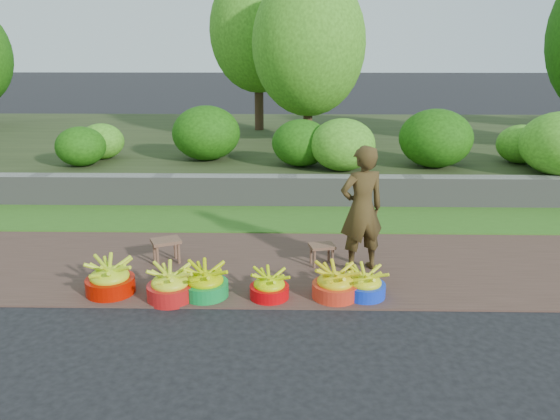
{
  "coord_description": "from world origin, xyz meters",
  "views": [
    {
      "loc": [
        0.06,
        -5.38,
        2.74
      ],
      "look_at": [
        -0.08,
        1.3,
        0.75
      ],
      "focal_mm": 35.0,
      "sensor_mm": 36.0,
      "label": 1
    }
  ],
  "objects_px": {
    "stool_right": "(322,249)",
    "vendor_woman": "(362,209)",
    "basin_f": "(365,285)",
    "basin_d": "(269,287)",
    "basin_a": "(110,279)",
    "basin_e": "(335,284)",
    "basin_b": "(170,285)",
    "stool_left": "(166,244)",
    "basin_c": "(205,283)"
  },
  "relations": [
    {
      "from": "basin_d",
      "to": "basin_f",
      "type": "bearing_deg",
      "value": 3.0
    },
    {
      "from": "basin_a",
      "to": "basin_b",
      "type": "distance_m",
      "value": 0.74
    },
    {
      "from": "basin_b",
      "to": "stool_left",
      "type": "xyz_separation_m",
      "value": [
        -0.28,
        1.07,
        0.1
      ]
    },
    {
      "from": "basin_c",
      "to": "stool_right",
      "type": "relative_size",
      "value": 1.43
    },
    {
      "from": "basin_e",
      "to": "basin_c",
      "type": "bearing_deg",
      "value": 179.8
    },
    {
      "from": "stool_left",
      "to": "stool_right",
      "type": "relative_size",
      "value": 1.23
    },
    {
      "from": "basin_c",
      "to": "vendor_woman",
      "type": "distance_m",
      "value": 2.13
    },
    {
      "from": "basin_d",
      "to": "basin_e",
      "type": "relative_size",
      "value": 0.86
    },
    {
      "from": "basin_a",
      "to": "stool_right",
      "type": "height_order",
      "value": "basin_a"
    },
    {
      "from": "basin_a",
      "to": "stool_left",
      "type": "height_order",
      "value": "basin_a"
    },
    {
      "from": "basin_b",
      "to": "basin_f",
      "type": "xyz_separation_m",
      "value": [
        2.2,
        0.11,
        -0.02
      ]
    },
    {
      "from": "basin_f",
      "to": "stool_left",
      "type": "bearing_deg",
      "value": 158.75
    },
    {
      "from": "basin_c",
      "to": "basin_b",
      "type": "bearing_deg",
      "value": -168.36
    },
    {
      "from": "basin_f",
      "to": "basin_d",
      "type": "bearing_deg",
      "value": -177.0
    },
    {
      "from": "basin_d",
      "to": "stool_left",
      "type": "xyz_separation_m",
      "value": [
        -1.39,
        1.02,
        0.13
      ]
    },
    {
      "from": "basin_d",
      "to": "vendor_woman",
      "type": "distance_m",
      "value": 1.56
    },
    {
      "from": "basin_a",
      "to": "stool_left",
      "type": "relative_size",
      "value": 1.25
    },
    {
      "from": "basin_e",
      "to": "stool_right",
      "type": "relative_size",
      "value": 1.44
    },
    {
      "from": "basin_b",
      "to": "basin_f",
      "type": "height_order",
      "value": "basin_b"
    },
    {
      "from": "basin_e",
      "to": "stool_left",
      "type": "bearing_deg",
      "value": 155.0
    },
    {
      "from": "basin_a",
      "to": "basin_c",
      "type": "bearing_deg",
      "value": -2.88
    },
    {
      "from": "basin_d",
      "to": "vendor_woman",
      "type": "height_order",
      "value": "vendor_woman"
    },
    {
      "from": "basin_a",
      "to": "basin_e",
      "type": "distance_m",
      "value": 2.58
    },
    {
      "from": "stool_left",
      "to": "stool_right",
      "type": "height_order",
      "value": "stool_left"
    },
    {
      "from": "basin_f",
      "to": "stool_left",
      "type": "distance_m",
      "value": 2.66
    },
    {
      "from": "basin_c",
      "to": "stool_right",
      "type": "xyz_separation_m",
      "value": [
        1.37,
        0.96,
        0.07
      ]
    },
    {
      "from": "basin_a",
      "to": "vendor_woman",
      "type": "relative_size",
      "value": 0.35
    },
    {
      "from": "stool_right",
      "to": "vendor_woman",
      "type": "relative_size",
      "value": 0.23
    },
    {
      "from": "basin_d",
      "to": "stool_left",
      "type": "height_order",
      "value": "stool_left"
    },
    {
      "from": "basin_a",
      "to": "stool_right",
      "type": "xyz_separation_m",
      "value": [
        2.48,
        0.9,
        0.05
      ]
    },
    {
      "from": "basin_d",
      "to": "vendor_woman",
      "type": "bearing_deg",
      "value": 37.48
    },
    {
      "from": "stool_right",
      "to": "basin_c",
      "type": "bearing_deg",
      "value": -145.2
    },
    {
      "from": "basin_e",
      "to": "stool_right",
      "type": "xyz_separation_m",
      "value": [
        -0.1,
        0.96,
        0.07
      ]
    },
    {
      "from": "basin_a",
      "to": "basin_f",
      "type": "height_order",
      "value": "basin_a"
    },
    {
      "from": "basin_c",
      "to": "stool_left",
      "type": "relative_size",
      "value": 1.16
    },
    {
      "from": "basin_b",
      "to": "basin_d",
      "type": "xyz_separation_m",
      "value": [
        1.11,
        0.05,
        -0.03
      ]
    },
    {
      "from": "stool_left",
      "to": "vendor_woman",
      "type": "distance_m",
      "value": 2.58
    },
    {
      "from": "stool_left",
      "to": "stool_right",
      "type": "xyz_separation_m",
      "value": [
        2.04,
        -0.04,
        -0.03
      ]
    },
    {
      "from": "basin_a",
      "to": "stool_right",
      "type": "relative_size",
      "value": 1.54
    },
    {
      "from": "basin_d",
      "to": "stool_right",
      "type": "height_order",
      "value": "basin_d"
    },
    {
      "from": "basin_f",
      "to": "vendor_woman",
      "type": "distance_m",
      "value": 1.04
    },
    {
      "from": "basin_a",
      "to": "basin_d",
      "type": "distance_m",
      "value": 1.84
    },
    {
      "from": "basin_b",
      "to": "basin_a",
      "type": "bearing_deg",
      "value": 169.46
    },
    {
      "from": "stool_left",
      "to": "basin_d",
      "type": "bearing_deg",
      "value": -36.2
    },
    {
      "from": "basin_c",
      "to": "basin_f",
      "type": "distance_m",
      "value": 1.81
    },
    {
      "from": "basin_c",
      "to": "basin_f",
      "type": "bearing_deg",
      "value": 0.92
    },
    {
      "from": "basin_c",
      "to": "stool_left",
      "type": "xyz_separation_m",
      "value": [
        -0.66,
        0.99,
        0.1
      ]
    },
    {
      "from": "basin_c",
      "to": "basin_e",
      "type": "relative_size",
      "value": 1.0
    },
    {
      "from": "basin_f",
      "to": "stool_left",
      "type": "xyz_separation_m",
      "value": [
        -2.48,
        0.96,
        0.12
      ]
    },
    {
      "from": "vendor_woman",
      "to": "basin_b",
      "type": "bearing_deg",
      "value": 2.83
    }
  ]
}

